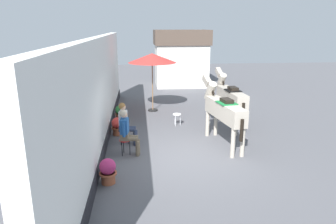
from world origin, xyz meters
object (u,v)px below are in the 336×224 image
(seated_visitor_near, at_px, (127,130))
(flower_planter_farthest, at_px, (120,112))
(flower_planter_inner_far, at_px, (117,126))
(saddled_horse_far, at_px, (230,96))
(cafe_parasol, at_px, (152,58))
(saddled_horse_near, at_px, (223,110))
(seated_visitor_far, at_px, (125,121))
(flower_planter_nearest, at_px, (108,171))
(spare_stool_white, at_px, (177,115))

(seated_visitor_near, distance_m, flower_planter_farthest, 3.61)
(flower_planter_inner_far, bearing_deg, flower_planter_farthest, 89.71)
(saddled_horse_far, bearing_deg, cafe_parasol, 138.84)
(saddled_horse_near, xyz_separation_m, flower_planter_farthest, (-3.42, 2.96, -0.82))
(flower_planter_farthest, bearing_deg, seated_visitor_far, -83.32)
(flower_planter_farthest, bearing_deg, seated_visitor_near, -83.77)
(flower_planter_inner_far, height_order, flower_planter_farthest, same)
(seated_visitor_far, height_order, cafe_parasol, cafe_parasol)
(flower_planter_farthest, bearing_deg, flower_planter_nearest, -90.26)
(seated_visitor_near, distance_m, flower_planter_inner_far, 1.90)
(flower_planter_farthest, distance_m, cafe_parasol, 2.81)
(seated_visitor_far, relative_size, cafe_parasol, 0.54)
(flower_planter_farthest, bearing_deg, spare_stool_white, -21.68)
(seated_visitor_far, height_order, flower_planter_farthest, seated_visitor_far)
(cafe_parasol, bearing_deg, seated_visitor_near, -101.43)
(seated_visitor_near, relative_size, saddled_horse_near, 0.47)
(seated_visitor_near, bearing_deg, seated_visitor_far, 94.85)
(flower_planter_nearest, height_order, flower_planter_inner_far, same)
(seated_visitor_near, distance_m, saddled_horse_near, 3.11)
(seated_visitor_far, height_order, flower_planter_inner_far, seated_visitor_far)
(saddled_horse_near, bearing_deg, saddled_horse_far, 67.09)
(seated_visitor_far, distance_m, cafe_parasol, 4.48)
(seated_visitor_near, xyz_separation_m, saddled_horse_near, (3.03, 0.60, 0.38))
(saddled_horse_near, relative_size, flower_planter_farthest, 4.65)
(cafe_parasol, bearing_deg, flower_planter_inner_far, -114.09)
(saddled_horse_near, height_order, saddled_horse_far, same)
(flower_planter_nearest, relative_size, cafe_parasol, 0.25)
(seated_visitor_near, bearing_deg, flower_planter_inner_far, 102.43)
(spare_stool_white, bearing_deg, flower_planter_inner_far, -158.44)
(cafe_parasol, bearing_deg, saddled_horse_far, -41.16)
(flower_planter_nearest, distance_m, flower_planter_inner_far, 3.51)
(seated_visitor_far, bearing_deg, saddled_horse_far, 22.21)
(spare_stool_white, bearing_deg, saddled_horse_near, -59.91)
(seated_visitor_near, relative_size, flower_planter_nearest, 2.17)
(seated_visitor_near, distance_m, cafe_parasol, 5.27)
(seated_visitor_far, relative_size, spare_stool_white, 3.02)
(seated_visitor_far, bearing_deg, flower_planter_inner_far, 109.12)
(seated_visitor_near, height_order, spare_stool_white, seated_visitor_near)
(flower_planter_inner_far, bearing_deg, seated_visitor_far, -70.88)
(cafe_parasol, bearing_deg, flower_planter_nearest, -102.00)
(flower_planter_inner_far, relative_size, cafe_parasol, 0.25)
(saddled_horse_near, bearing_deg, flower_planter_farthest, 139.10)
(seated_visitor_far, height_order, flower_planter_nearest, seated_visitor_far)
(seated_visitor_near, relative_size, saddled_horse_far, 0.46)
(seated_visitor_near, relative_size, seated_visitor_far, 1.00)
(seated_visitor_near, relative_size, flower_planter_inner_far, 2.17)
(seated_visitor_near, bearing_deg, saddled_horse_near, 11.22)
(flower_planter_nearest, bearing_deg, cafe_parasol, 78.00)
(saddled_horse_far, distance_m, flower_planter_inner_far, 4.34)
(seated_visitor_near, distance_m, spare_stool_white, 3.27)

